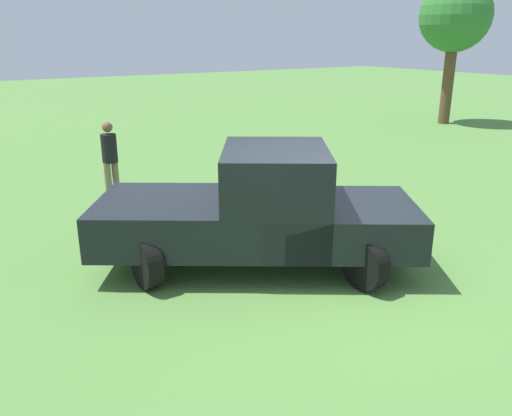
{
  "coord_description": "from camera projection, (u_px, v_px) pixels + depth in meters",
  "views": [
    {
      "loc": [
        -5.08,
        4.25,
        3.28
      ],
      "look_at": [
        0.92,
        0.38,
        0.9
      ],
      "focal_mm": 36.14,
      "sensor_mm": 36.0,
      "label": 1
    }
  ],
  "objects": [
    {
      "name": "tree_back_left",
      "position": [
        455.0,
        18.0,
        19.2
      ],
      "size": [
        2.66,
        2.66,
        5.35
      ],
      "color": "brown",
      "rests_on": "ground_plane"
    },
    {
      "name": "ground_plane",
      "position": [
        314.0,
        281.0,
        7.27
      ],
      "size": [
        80.0,
        80.0,
        0.0
      ],
      "primitive_type": "plane",
      "color": "#54843D"
    },
    {
      "name": "pickup_truck",
      "position": [
        264.0,
        207.0,
        7.52
      ],
      "size": [
        4.06,
        4.85,
        1.78
      ],
      "rotation": [
        0.0,
        0.0,
        0.98
      ],
      "color": "black",
      "rests_on": "ground_plane"
    },
    {
      "name": "person_bystander",
      "position": [
        110.0,
        156.0,
        10.71
      ],
      "size": [
        0.42,
        0.42,
        1.63
      ],
      "rotation": [
        0.0,
        0.0,
        3.52
      ],
      "color": "#7A6B51",
      "rests_on": "ground_plane"
    }
  ]
}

